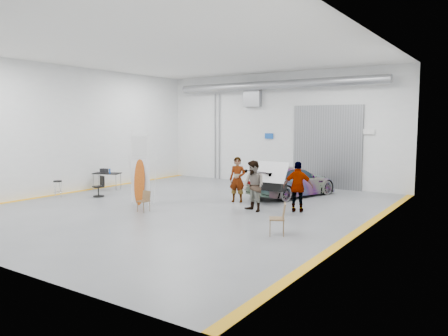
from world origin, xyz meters
The scene contains 13 objects.
ground centered at (0.00, 0.00, 0.00)m, with size 16.00×16.00×0.00m, color slate.
room_shell centered at (0.24, 2.22, 4.08)m, with size 14.02×16.18×6.01m.
sedan_car centered at (2.37, 4.74, 0.68)m, with size 1.91×4.69×1.36m, color silver.
person_a centered at (1.10, 2.09, 0.95)m, with size 0.69×0.46×1.91m, color #89654B.
person_b centered at (2.65, 0.76, 0.97)m, with size 0.94×0.72×1.93m, color #446A7E.
person_c centered at (4.08, 1.60, 0.95)m, with size 1.10×0.45×1.90m, color brown.
surfboard_display centered at (-1.86, -0.69, 1.23)m, with size 0.85×0.35×3.05m.
folding_chair_near centered at (-0.77, -1.56, 0.24)m, with size 0.38×0.39×0.78m.
folding_chair_far centered at (4.95, -1.87, 0.30)m, with size 0.61×0.74×0.97m.
shop_stool centered at (-6.14, -1.43, 0.38)m, with size 0.39×0.39×0.76m.
work_table centered at (-6.21, 1.42, 0.83)m, with size 1.47×1.10×1.07m.
office_chair centered at (-4.79, -0.24, 0.41)m, with size 0.49×0.52×0.93m.
trunk_lid centered at (2.37, 2.64, 1.38)m, with size 1.59×0.96×0.04m, color silver.
Camera 1 is at (10.69, -13.33, 3.35)m, focal length 35.00 mm.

